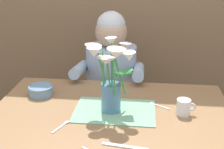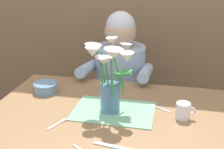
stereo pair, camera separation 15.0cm
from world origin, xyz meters
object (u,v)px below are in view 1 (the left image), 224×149
dinner_knife (125,146)px  seated_person (111,93)px  ceramic_bowl (41,90)px  tea_cup (184,107)px  flower_vase (111,74)px

dinner_knife → seated_person: bearing=107.7°
ceramic_bowl → dinner_knife: ceramic_bowl is taller
seated_person → tea_cup: seated_person is taller
ceramic_bowl → tea_cup: size_ratio=1.46×
seated_person → dinner_knife: bearing=-81.1°
seated_person → ceramic_bowl: bearing=-127.2°
seated_person → dinner_knife: seated_person is taller
seated_person → tea_cup: size_ratio=12.20×
seated_person → dinner_knife: (0.16, -0.91, 0.18)m
seated_person → ceramic_bowl: (-0.34, -0.46, 0.21)m
ceramic_bowl → dinner_knife: bearing=-41.8°
flower_vase → ceramic_bowl: flower_vase is taller
ceramic_bowl → seated_person: bearing=53.7°
seated_person → tea_cup: 0.77m
seated_person → tea_cup: (0.42, -0.60, 0.22)m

